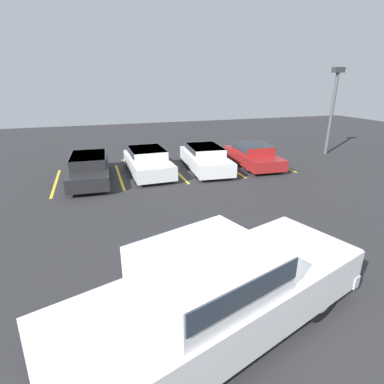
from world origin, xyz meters
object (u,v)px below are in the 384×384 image
(parked_sedan_d, at_px, (252,154))
(wheel_stop_curb, at_px, (138,160))
(light_post, at_px, (333,103))
(pickup_truck, at_px, (219,290))
(parked_sedan_a, at_px, (89,167))
(parked_sedan_c, at_px, (205,157))
(parked_sedan_b, at_px, (148,160))

(parked_sedan_d, relative_size, wheel_stop_curb, 2.36)
(light_post, bearing_deg, pickup_truck, -137.30)
(pickup_truck, height_order, light_post, light_post)
(parked_sedan_a, relative_size, wheel_stop_curb, 2.53)
(parked_sedan_c, bearing_deg, parked_sedan_a, -84.24)
(pickup_truck, bearing_deg, parked_sedan_c, 53.49)
(parked_sedan_a, bearing_deg, wheel_stop_curb, 139.64)
(pickup_truck, xyz_separation_m, parked_sedan_a, (-2.19, 10.34, -0.26))
(pickup_truck, xyz_separation_m, parked_sedan_c, (3.63, 10.43, -0.25))
(pickup_truck, relative_size, parked_sedan_d, 1.43)
(parked_sedan_b, relative_size, wheel_stop_curb, 2.33)
(parked_sedan_b, bearing_deg, wheel_stop_curb, -178.92)
(pickup_truck, distance_m, parked_sedan_b, 10.62)
(parked_sedan_a, relative_size, parked_sedan_c, 1.01)
(parked_sedan_d, height_order, wheel_stop_curb, parked_sedan_d)
(parked_sedan_d, bearing_deg, parked_sedan_c, -87.06)
(pickup_truck, distance_m, parked_sedan_d, 12.22)
(pickup_truck, xyz_separation_m, light_post, (12.34, 11.39, 2.27))
(parked_sedan_a, distance_m, parked_sedan_c, 5.82)
(wheel_stop_curb, bearing_deg, pickup_truck, -92.17)
(parked_sedan_c, bearing_deg, light_post, 101.12)
(parked_sedan_c, bearing_deg, parked_sedan_d, 93.97)
(parked_sedan_a, distance_m, light_post, 14.78)
(pickup_truck, distance_m, parked_sedan_c, 11.05)
(parked_sedan_d, height_order, light_post, light_post)
(pickup_truck, distance_m, light_post, 16.94)
(pickup_truck, height_order, parked_sedan_a, pickup_truck)
(pickup_truck, height_order, parked_sedan_b, pickup_truck)
(pickup_truck, distance_m, wheel_stop_curb, 13.26)
(wheel_stop_curb, bearing_deg, parked_sedan_a, -132.98)
(parked_sedan_b, bearing_deg, pickup_truck, -4.55)
(parked_sedan_a, relative_size, parked_sedan_b, 1.09)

